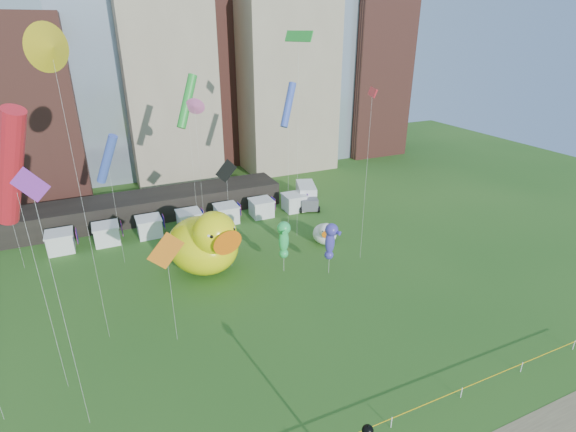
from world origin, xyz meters
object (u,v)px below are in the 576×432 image
big_duck (205,243)px  small_duck (325,233)px  seahorse_green (284,237)px  seahorse_purple (330,239)px  box_truck (307,195)px

big_duck → small_duck: size_ratio=2.45×
seahorse_green → seahorse_purple: seahorse_green is taller
small_duck → seahorse_green: 8.58m
small_duck → box_truck: (3.82, 12.43, 0.09)m
small_duck → box_truck: bearing=94.5°
small_duck → seahorse_purple: seahorse_purple is taller
seahorse_purple → box_truck: (6.75, 18.70, -2.63)m
seahorse_purple → box_truck: bearing=46.1°
seahorse_green → seahorse_purple: 4.78m
small_duck → box_truck: small_duck is taller
box_truck → small_duck: bearing=-88.1°
small_duck → big_duck: bearing=-156.5°
small_duck → box_truck: size_ratio=0.60×
seahorse_green → seahorse_purple: size_ratio=1.01×
big_duck → small_duck: 14.73m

